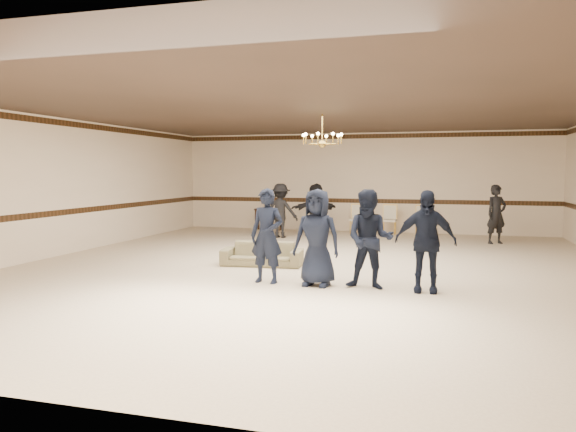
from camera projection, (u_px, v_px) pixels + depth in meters
name	position (u px, v px, depth m)	size (l,w,h in m)	color
room	(311.00, 189.00, 11.07)	(12.01, 14.01, 3.21)	beige
chair_rail	(361.00, 201.00, 17.81)	(12.00, 0.02, 0.14)	#3B2211
crown_molding	(362.00, 136.00, 17.65)	(12.00, 0.02, 0.14)	#3B2211
chandelier	(322.00, 129.00, 11.93)	(0.94, 0.94, 0.89)	#B08D38
boy_a	(267.00, 236.00, 9.61)	(0.61, 0.40, 1.66)	black
boy_b	(317.00, 238.00, 9.37)	(0.81, 0.53, 1.66)	black
boy_c	(370.00, 239.00, 9.12)	(0.81, 0.63, 1.66)	black
boy_d	(425.00, 241.00, 8.87)	(0.97, 0.41, 1.66)	black
settee	(262.00, 254.00, 11.42)	(1.67, 0.65, 0.49)	#827B57
adult_left	(281.00, 211.00, 16.16)	(1.03, 0.59, 1.60)	black
adult_mid	(316.00, 210.00, 16.58)	(1.48, 0.47, 1.60)	black
adult_right	(496.00, 214.00, 14.80)	(0.58, 0.38, 1.60)	black
banquet_chair_left	(357.00, 219.00, 17.21)	(0.44, 0.44, 0.91)	beige
banquet_chair_mid	(389.00, 220.00, 16.93)	(0.44, 0.44, 0.91)	beige
banquet_chair_right	(422.00, 221.00, 16.66)	(0.44, 0.44, 0.91)	beige
console_table	(268.00, 219.00, 18.23)	(0.86, 0.36, 0.72)	black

